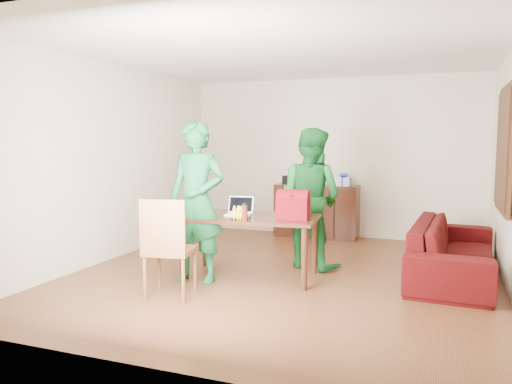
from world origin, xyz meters
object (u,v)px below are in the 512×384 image
at_px(laptop, 239,212).
at_px(bottle, 245,212).
at_px(person_near, 197,202).
at_px(red_bag, 293,207).
at_px(sofa, 453,250).
at_px(table, 250,223).
at_px(chair, 170,268).
at_px(person_far, 310,198).

bearing_deg(laptop, bottle, -66.92).
bearing_deg(person_near, red_bag, 13.18).
height_order(person_near, red_bag, person_near).
bearing_deg(sofa, bottle, 121.68).
xyz_separation_m(laptop, bottle, (0.21, -0.33, 0.05)).
bearing_deg(red_bag, table, 171.41).
distance_m(table, person_near, 0.70).
height_order(bottle, sofa, bottle).
xyz_separation_m(table, laptop, (-0.15, -0.00, 0.14)).
distance_m(chair, person_far, 2.14).
bearing_deg(bottle, chair, -131.40).
bearing_deg(bottle, sofa, 28.29).
bearing_deg(person_near, bottle, -0.12).
height_order(table, sofa, table).
bearing_deg(red_bag, chair, -141.46).
relative_size(laptop, sofa, 0.15).
bearing_deg(table, sofa, 15.12).
distance_m(table, person_far, 0.97).
distance_m(chair, person_near, 0.90).
relative_size(red_bag, sofa, 0.16).
xyz_separation_m(table, person_near, (-0.53, -0.36, 0.28)).
xyz_separation_m(person_near, laptop, (0.38, 0.36, -0.15)).
relative_size(laptop, bottle, 1.77).
distance_m(table, bottle, 0.39).
xyz_separation_m(table, bottle, (0.06, -0.34, 0.19)).
bearing_deg(person_near, laptop, 40.88).
relative_size(table, person_far, 0.93).
xyz_separation_m(chair, sofa, (2.82, 1.87, 0.03)).
relative_size(person_near, red_bag, 5.17).
relative_size(chair, sofa, 0.46).
xyz_separation_m(person_near, red_bag, (1.08, 0.31, -0.05)).
bearing_deg(table, person_far, 48.64).
bearing_deg(bottle, person_near, -177.42).
distance_m(person_far, bottle, 1.20).
bearing_deg(laptop, person_near, -146.06).
bearing_deg(person_far, red_bag, 109.85).
bearing_deg(chair, bottle, 38.46).
bearing_deg(bottle, red_bag, 29.88).
bearing_deg(person_near, person_far, 43.52).
bearing_deg(person_near, table, 31.86).
relative_size(chair, person_near, 0.56).
height_order(red_bag, sofa, red_bag).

